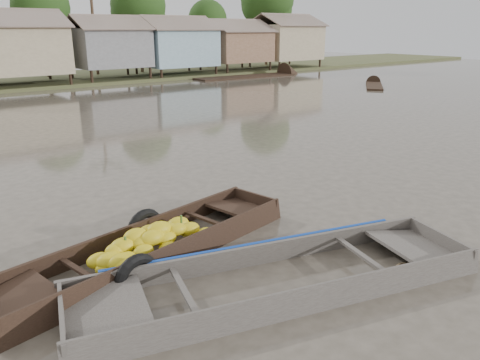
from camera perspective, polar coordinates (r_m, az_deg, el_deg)
ground at (r=9.89m, az=2.92°, el=-6.38°), size 120.00×120.00×0.00m
riverbank at (r=39.66m, az=-26.03°, el=14.84°), size 120.00×12.47×10.22m
banana_boat at (r=8.92m, az=-11.19°, el=-8.20°), size 6.35×2.56×0.89m
viewer_boat at (r=7.97m, az=4.95°, el=-12.47°), size 7.12×3.65×0.55m
distant_boats at (r=34.47m, az=-11.55°, el=10.80°), size 44.48×14.38×0.35m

